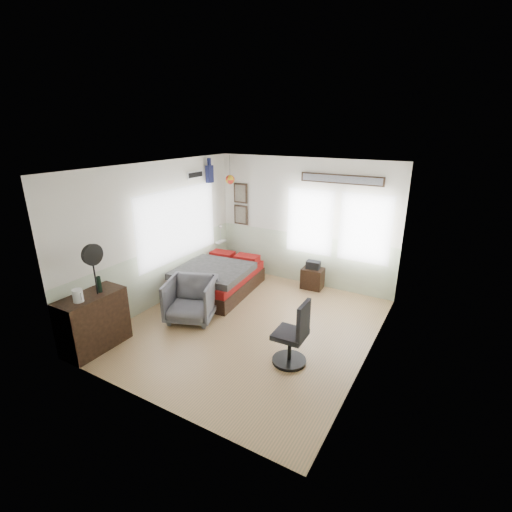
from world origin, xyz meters
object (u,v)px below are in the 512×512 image
Objects in this scene: bed at (218,278)px; task_chair at (294,339)px; dresser at (94,322)px; nightstand at (312,278)px; armchair at (191,299)px.

bed is 2.84m from task_chair.
task_chair is (2.84, 1.15, -0.04)m from dresser.
task_chair reaches higher than bed.
dresser is at bearing -122.10° from nightstand.
bed is 4.52× the size of nightstand.
bed is 1.99× the size of dresser.
dresser is (-0.44, -2.66, 0.16)m from bed.
dresser reaches higher than armchair.
dresser is 1.19× the size of armchair.
bed is 1.99× the size of task_chair.
task_chair is at bearing -77.47° from nightstand.
nightstand is (1.64, 1.15, -0.07)m from bed.
bed is 1.23m from armchair.
bed is at bearing 145.96° from task_chair.
dresser is at bearing -159.84° from task_chair.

